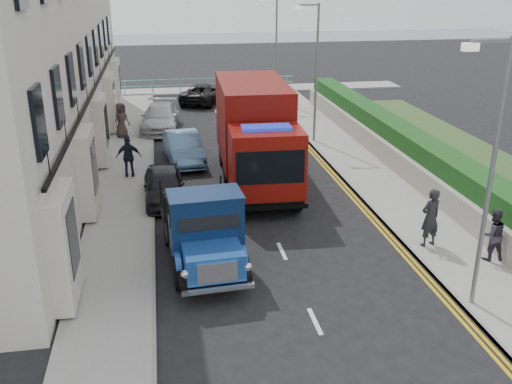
{
  "coord_description": "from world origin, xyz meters",
  "views": [
    {
      "loc": [
        -3.58,
        -13.96,
        8.3
      ],
      "look_at": [
        -0.54,
        3.76,
        1.4
      ],
      "focal_mm": 40.0,
      "sensor_mm": 36.0,
      "label": 1
    }
  ],
  "objects_px": {
    "red_lorry": "(255,132)",
    "pedestrian_east_near": "(430,218)",
    "lamp_mid": "(314,66)",
    "parked_car_front": "(164,185)",
    "bedford_lorry": "(205,235)",
    "lamp_near": "(488,164)",
    "lamp_far": "(275,43)"
  },
  "relations": [
    {
      "from": "lamp_mid",
      "to": "bedford_lorry",
      "type": "bearing_deg",
      "value": -117.49
    },
    {
      "from": "red_lorry",
      "to": "lamp_near",
      "type": "bearing_deg",
      "value": -66.92
    },
    {
      "from": "lamp_near",
      "to": "lamp_mid",
      "type": "xyz_separation_m",
      "value": [
        0.0,
        16.0,
        0.0
      ]
    },
    {
      "from": "lamp_mid",
      "to": "parked_car_front",
      "type": "bearing_deg",
      "value": -138.01
    },
    {
      "from": "lamp_far",
      "to": "parked_car_front",
      "type": "bearing_deg",
      "value": -114.58
    },
    {
      "from": "bedford_lorry",
      "to": "pedestrian_east_near",
      "type": "relative_size",
      "value": 2.78
    },
    {
      "from": "red_lorry",
      "to": "pedestrian_east_near",
      "type": "distance_m",
      "value": 8.4
    },
    {
      "from": "red_lorry",
      "to": "bedford_lorry",
      "type": "bearing_deg",
      "value": -108.12
    },
    {
      "from": "lamp_far",
      "to": "pedestrian_east_near",
      "type": "bearing_deg",
      "value": -88.78
    },
    {
      "from": "lamp_near",
      "to": "lamp_far",
      "type": "xyz_separation_m",
      "value": [
        0.0,
        26.0,
        0.0
      ]
    },
    {
      "from": "lamp_mid",
      "to": "red_lorry",
      "type": "distance_m",
      "value": 7.04
    },
    {
      "from": "red_lorry",
      "to": "parked_car_front",
      "type": "xyz_separation_m",
      "value": [
        -3.83,
        -1.45,
        -1.56
      ]
    },
    {
      "from": "lamp_near",
      "to": "lamp_far",
      "type": "height_order",
      "value": "same"
    },
    {
      "from": "bedford_lorry",
      "to": "pedestrian_east_near",
      "type": "bearing_deg",
      "value": -2.17
    },
    {
      "from": "parked_car_front",
      "to": "pedestrian_east_near",
      "type": "xyz_separation_m",
      "value": [
        8.26,
        -5.59,
        0.44
      ]
    },
    {
      "from": "red_lorry",
      "to": "parked_car_front",
      "type": "height_order",
      "value": "red_lorry"
    },
    {
      "from": "lamp_mid",
      "to": "parked_car_front",
      "type": "xyz_separation_m",
      "value": [
        -7.78,
        -7.0,
        -3.35
      ]
    },
    {
      "from": "lamp_mid",
      "to": "lamp_far",
      "type": "relative_size",
      "value": 1.0
    },
    {
      "from": "lamp_near",
      "to": "parked_car_front",
      "type": "xyz_separation_m",
      "value": [
        -7.78,
        9.0,
        -3.35
      ]
    },
    {
      "from": "pedestrian_east_near",
      "to": "lamp_mid",
      "type": "bearing_deg",
      "value": -103.38
    },
    {
      "from": "pedestrian_east_near",
      "to": "lamp_near",
      "type": "bearing_deg",
      "value": 66.38
    },
    {
      "from": "lamp_near",
      "to": "pedestrian_east_near",
      "type": "xyz_separation_m",
      "value": [
        0.48,
        3.41,
        -2.91
      ]
    },
    {
      "from": "lamp_near",
      "to": "red_lorry",
      "type": "relative_size",
      "value": 0.87
    },
    {
      "from": "lamp_near",
      "to": "lamp_mid",
      "type": "distance_m",
      "value": 16.0
    },
    {
      "from": "parked_car_front",
      "to": "pedestrian_east_near",
      "type": "height_order",
      "value": "pedestrian_east_near"
    },
    {
      "from": "lamp_near",
      "to": "parked_car_front",
      "type": "height_order",
      "value": "lamp_near"
    },
    {
      "from": "lamp_mid",
      "to": "bedford_lorry",
      "type": "distance_m",
      "value": 14.73
    },
    {
      "from": "lamp_near",
      "to": "pedestrian_east_near",
      "type": "bearing_deg",
      "value": 81.95
    },
    {
      "from": "lamp_far",
      "to": "red_lorry",
      "type": "height_order",
      "value": "lamp_far"
    },
    {
      "from": "pedestrian_east_near",
      "to": "lamp_far",
      "type": "bearing_deg",
      "value": -104.35
    },
    {
      "from": "red_lorry",
      "to": "pedestrian_east_near",
      "type": "relative_size",
      "value": 4.14
    },
    {
      "from": "pedestrian_east_near",
      "to": "bedford_lorry",
      "type": "bearing_deg",
      "value": -13.78
    }
  ]
}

